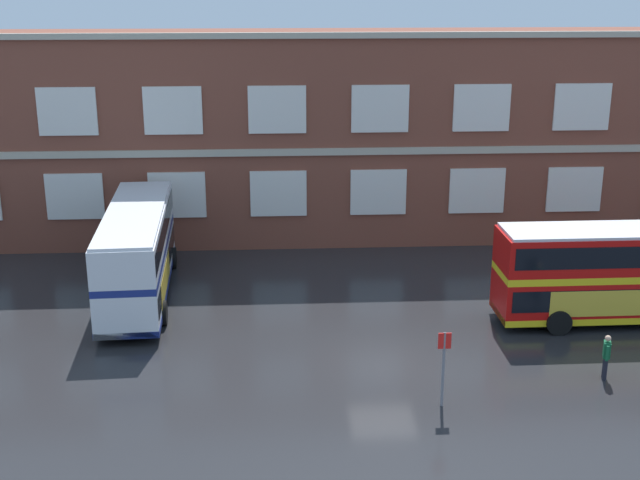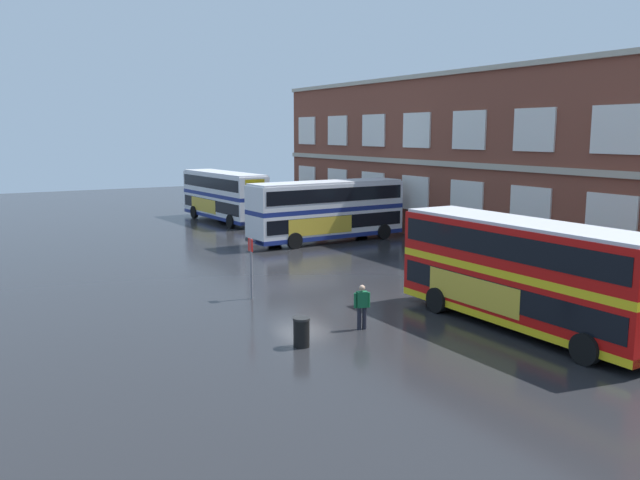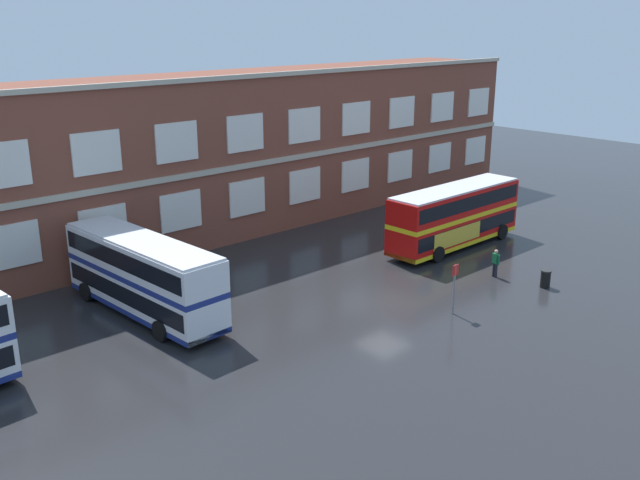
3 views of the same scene
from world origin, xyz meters
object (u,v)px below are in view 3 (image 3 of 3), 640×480
(double_decker_far, at_px, (455,216))
(bus_stand_flag, at_px, (454,284))
(double_decker_middle, at_px, (143,275))
(station_litter_bin, at_px, (546,279))
(waiting_passenger, at_px, (496,262))

(double_decker_far, xyz_separation_m, bus_stand_flag, (-9.17, -6.92, -0.51))
(double_decker_middle, relative_size, station_litter_bin, 10.79)
(double_decker_middle, bearing_deg, double_decker_far, -10.61)
(waiting_passenger, bearing_deg, double_decker_middle, 153.01)
(double_decker_middle, height_order, bus_stand_flag, double_decker_middle)
(waiting_passenger, height_order, bus_stand_flag, bus_stand_flag)
(waiting_passenger, xyz_separation_m, bus_stand_flag, (-6.28, -1.68, 0.70))
(double_decker_far, bearing_deg, double_decker_middle, 169.39)
(waiting_passenger, height_order, station_litter_bin, waiting_passenger)
(double_decker_middle, height_order, double_decker_far, same)
(double_decker_far, bearing_deg, station_litter_bin, -105.29)
(waiting_passenger, relative_size, station_litter_bin, 1.65)
(double_decker_far, relative_size, station_litter_bin, 10.70)
(waiting_passenger, distance_m, station_litter_bin, 3.03)
(double_decker_far, relative_size, bus_stand_flag, 4.08)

